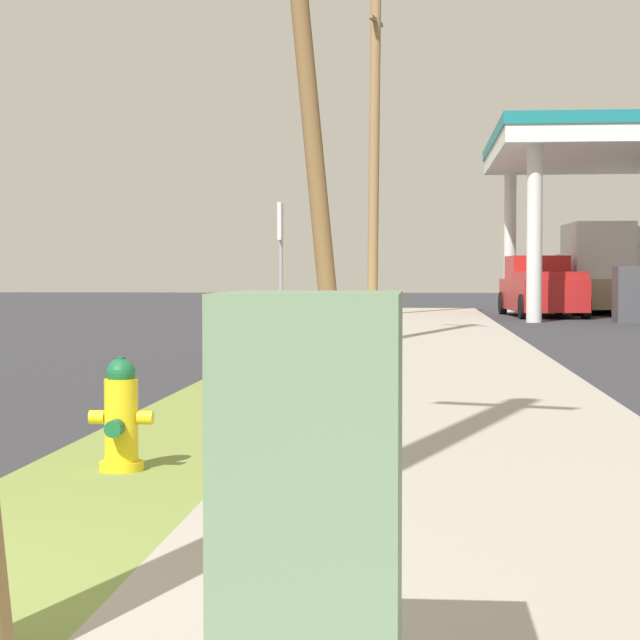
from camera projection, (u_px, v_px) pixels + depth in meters
name	position (u px, v px, depth m)	size (l,w,h in m)	color
fire_hydrant_nearest	(121.00, 421.00, 7.72)	(0.42, 0.37, 0.74)	yellow
fire_hydrant_second	(289.00, 338.00, 17.45)	(0.42, 0.38, 0.74)	yellow
fire_hydrant_third	(339.00, 314.00, 27.77)	(0.42, 0.37, 0.74)	yellow
utility_pole_midground	(304.00, 48.00, 20.35)	(1.84, 1.74, 10.16)	brown
utility_pole_background	(374.00, 155.00, 36.15)	(0.47, 1.40, 9.61)	#937047
utility_cabinet	(312.00, 530.00, 3.29)	(0.55, 0.71, 1.24)	slate
street_sign_post	(281.00, 254.00, 14.07)	(0.05, 0.36, 2.12)	gray
truck_tan_at_forecourt	(594.00, 271.00, 41.31)	(2.24, 6.44, 3.11)	tan
truck_red_on_apron	(542.00, 288.00, 38.19)	(2.49, 5.53, 1.97)	red
truck_white_at_far_bay	(621.00, 271.00, 44.39)	(2.16, 6.41, 3.11)	white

